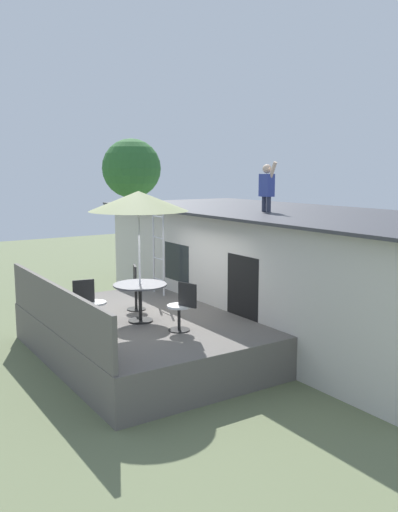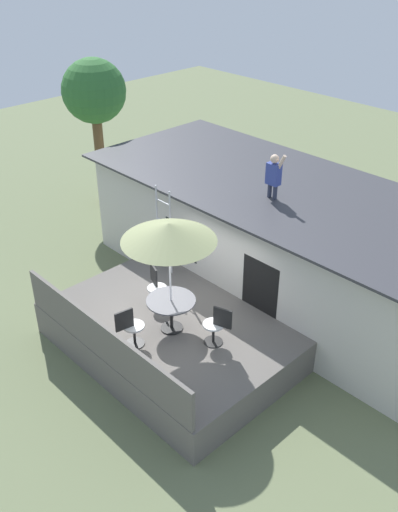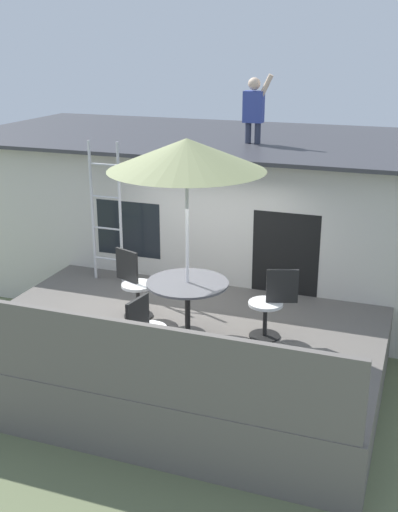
{
  "view_description": "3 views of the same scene",
  "coord_description": "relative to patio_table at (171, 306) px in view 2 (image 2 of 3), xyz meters",
  "views": [
    {
      "loc": [
        9.42,
        -4.93,
        3.73
      ],
      "look_at": [
        0.68,
        0.8,
        2.07
      ],
      "focal_mm": 37.97,
      "sensor_mm": 36.0,
      "label": 1
    },
    {
      "loc": [
        7.5,
        -6.47,
        8.35
      ],
      "look_at": [
        -0.02,
        0.77,
        2.08
      ],
      "focal_mm": 39.61,
      "sensor_mm": 36.0,
      "label": 2
    },
    {
      "loc": [
        2.88,
        -7.18,
        4.43
      ],
      "look_at": [
        -0.09,
        0.98,
        1.46
      ],
      "focal_mm": 44.48,
      "sensor_mm": 36.0,
      "label": 3
    }
  ],
  "objects": [
    {
      "name": "ground_plane",
      "position": [
        -0.21,
        0.26,
        -1.39
      ],
      "size": [
        40.0,
        40.0,
        0.0
      ],
      "primitive_type": "plane",
      "color": "#66704C"
    },
    {
      "name": "house",
      "position": [
        -0.21,
        3.86,
        0.02
      ],
      "size": [
        10.5,
        4.5,
        2.81
      ],
      "color": "beige",
      "rests_on": "ground"
    },
    {
      "name": "deck",
      "position": [
        -0.21,
        0.26,
        -0.99
      ],
      "size": [
        5.3,
        3.86,
        0.8
      ],
      "primitive_type": "cube",
      "color": "#605B56",
      "rests_on": "ground"
    },
    {
      "name": "deck_railing",
      "position": [
        -0.21,
        -1.62,
        -0.14
      ],
      "size": [
        5.2,
        0.08,
        0.9
      ],
      "primitive_type": "cube",
      "color": "#605B56",
      "rests_on": "deck"
    },
    {
      "name": "patio_table",
      "position": [
        0.0,
        0.0,
        0.0
      ],
      "size": [
        1.04,
        1.04,
        0.74
      ],
      "color": "black",
      "rests_on": "deck"
    },
    {
      "name": "patio_umbrella",
      "position": [
        -0.0,
        0.0,
        1.76
      ],
      "size": [
        1.9,
        1.9,
        2.54
      ],
      "color": "silver",
      "rests_on": "deck"
    },
    {
      "name": "step_ladder",
      "position": [
        -1.9,
        1.47,
        0.51
      ],
      "size": [
        0.52,
        0.04,
        2.2
      ],
      "color": "silver",
      "rests_on": "deck"
    },
    {
      "name": "person_figure",
      "position": [
        -0.06,
        3.22,
        2.03
      ],
      "size": [
        0.47,
        0.2,
        1.11
      ],
      "color": "#33384C",
      "rests_on": "house"
    },
    {
      "name": "patio_chair_left",
      "position": [
        -0.93,
        0.36,
        -0.13
      ],
      "size": [
        0.6,
        0.44,
        0.92
      ],
      "rotation": [
        0.0,
        0.0,
        -0.37
      ],
      "color": "black",
      "rests_on": "deck"
    },
    {
      "name": "patio_chair_right",
      "position": [
        1.01,
        0.34,
        -0.13
      ],
      "size": [
        0.61,
        0.44,
        0.92
      ],
      "rotation": [
        0.0,
        0.0,
        -2.82
      ],
      "color": "black",
      "rests_on": "deck"
    },
    {
      "name": "patio_chair_near",
      "position": [
        -0.16,
        -0.95,
        -0.13
      ],
      "size": [
        0.44,
        0.62,
        0.92
      ],
      "rotation": [
        0.0,
        0.0,
        1.41
      ],
      "color": "black",
      "rests_on": "deck"
    },
    {
      "name": "backyard_tree",
      "position": [
        -7.52,
        3.56,
        2.32
      ],
      "size": [
        1.99,
        1.99,
        4.78
      ],
      "color": "brown",
      "rests_on": "ground"
    }
  ]
}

